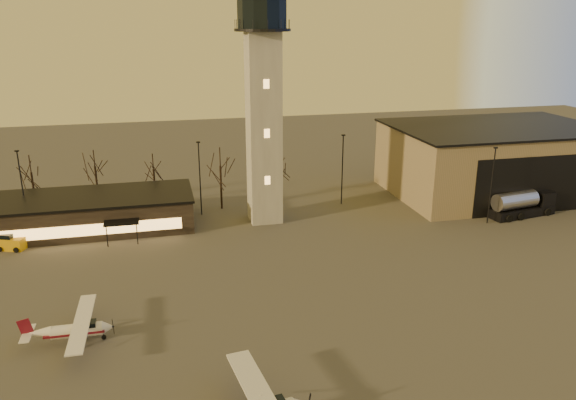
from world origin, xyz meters
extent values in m
plane|color=#454240|center=(0.00, 0.00, 0.00)|extent=(220.00, 220.00, 0.00)
cube|color=gray|center=(0.00, 30.00, 12.00)|extent=(4.00, 4.00, 24.00)
cylinder|color=black|center=(0.00, 30.00, 24.15)|extent=(6.80, 6.80, 0.30)
cylinder|color=black|center=(0.00, 30.00, 26.00)|extent=(6.00, 6.00, 3.40)
cube|color=#877158|center=(36.00, 34.00, 5.00)|extent=(30.00, 20.00, 10.00)
cube|color=black|center=(36.00, 34.00, 10.15)|extent=(30.60, 20.60, 0.30)
cube|color=black|center=(36.00, 23.98, 4.00)|extent=(18.00, 0.10, 8.00)
cube|color=black|center=(-22.00, 32.00, 2.00)|extent=(25.00, 10.00, 4.00)
cube|color=black|center=(-22.00, 32.00, 4.15)|extent=(25.40, 10.40, 0.30)
cube|color=#EAAA52|center=(-22.00, 26.98, 1.60)|extent=(22.00, 0.08, 1.40)
cube|color=black|center=(-18.00, 26.00, 2.60)|extent=(4.00, 2.00, 0.20)
cylinder|color=black|center=(-30.00, 34.00, 5.00)|extent=(0.16, 0.16, 10.00)
cube|color=black|center=(-30.00, 34.00, 10.05)|extent=(0.50, 0.25, 0.18)
cylinder|color=black|center=(-8.00, 34.00, 5.00)|extent=(0.16, 0.16, 10.00)
cube|color=black|center=(-8.00, 34.00, 10.05)|extent=(0.50, 0.25, 0.18)
cylinder|color=black|center=(12.00, 34.00, 5.00)|extent=(0.16, 0.16, 10.00)
cube|color=black|center=(12.00, 34.00, 10.05)|extent=(0.50, 0.25, 0.18)
cylinder|color=black|center=(28.00, 22.00, 5.00)|extent=(0.16, 0.16, 10.00)
cube|color=black|center=(28.00, 22.00, 10.05)|extent=(0.50, 0.25, 0.18)
cylinder|color=black|center=(-30.00, 40.00, 2.87)|extent=(0.28, 0.28, 5.74)
cylinder|color=black|center=(-14.00, 40.00, 2.62)|extent=(0.28, 0.28, 5.25)
cylinder|color=black|center=(-5.00, 36.00, 3.08)|extent=(0.28, 0.28, 6.16)
cylinder|color=black|center=(4.00, 38.00, 2.48)|extent=(0.28, 0.28, 4.97)
cylinder|color=black|center=(-22.00, 42.00, 2.80)|extent=(0.28, 0.28, 5.60)
cylinder|color=silver|center=(-20.75, 4.52, 1.10)|extent=(4.06, 1.21, 1.14)
cone|color=silver|center=(-18.38, 4.48, 1.10)|extent=(0.81, 1.10, 1.09)
cone|color=silver|center=(-23.73, 4.57, 1.23)|extent=(2.12, 1.00, 0.97)
cube|color=black|center=(-19.87, 4.50, 1.49)|extent=(1.33, 0.94, 0.61)
cube|color=maroon|center=(-20.92, 4.52, 1.05)|extent=(4.76, 1.26, 0.19)
cube|color=silver|center=(-20.31, 4.51, 1.78)|extent=(1.49, 9.68, 0.12)
cube|color=silver|center=(-24.52, 4.58, 1.32)|extent=(0.84, 2.91, 0.07)
cube|color=maroon|center=(-24.61, 4.59, 1.93)|extent=(1.22, 0.09, 1.49)
cube|color=black|center=(34.05, 23.52, 0.61)|extent=(9.72, 4.12, 1.22)
cube|color=black|center=(37.56, 24.09, 2.11)|extent=(2.59, 2.87, 2.00)
cube|color=black|center=(38.32, 24.21, 2.44)|extent=(0.44, 2.10, 1.11)
cylinder|color=silver|center=(32.74, 23.31, 2.33)|extent=(6.50, 3.28, 2.33)
cube|color=#C3910B|center=(-30.43, 27.00, 0.71)|extent=(3.43, 2.60, 1.43)
cube|color=black|center=(-30.81, 27.14, 1.53)|extent=(1.84, 1.84, 0.81)
camera|label=1|loc=(-13.28, -38.83, 25.50)|focal=35.00mm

